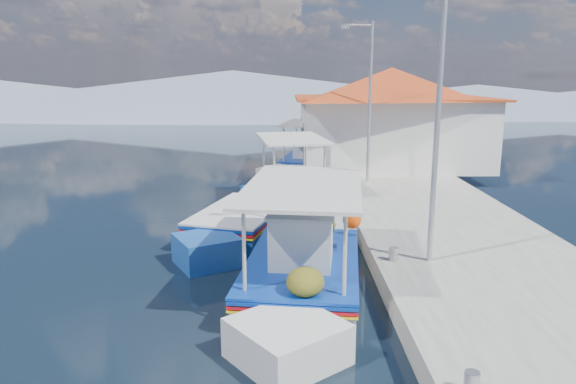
{
  "coord_description": "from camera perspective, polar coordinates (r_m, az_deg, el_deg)",
  "views": [
    {
      "loc": [
        1.39,
        -9.05,
        4.52
      ],
      "look_at": [
        1.47,
        5.46,
        1.3
      ],
      "focal_mm": 32.65,
      "sensor_mm": 36.0,
      "label": 1
    }
  ],
  "objects": [
    {
      "name": "mountain_ridge",
      "position": [
        65.3,
        4.28,
        10.31
      ],
      "size": [
        171.4,
        96.0,
        5.5
      ],
      "color": "gray",
      "rests_on": "ground"
    },
    {
      "name": "quay",
      "position": [
        16.29,
        15.8,
        -3.18
      ],
      "size": [
        5.0,
        44.0,
        0.5
      ],
      "primitive_type": "cube",
      "color": "#ACA9A1",
      "rests_on": "ground"
    },
    {
      "name": "ground",
      "position": [
        10.22,
        -8.34,
        -13.91
      ],
      "size": [
        160.0,
        160.0,
        0.0
      ],
      "primitive_type": "plane",
      "color": "black",
      "rests_on": "ground"
    },
    {
      "name": "caique_far",
      "position": [
        25.32,
        2.17,
        3.35
      ],
      "size": [
        3.1,
        7.42,
        2.64
      ],
      "rotation": [
        0.0,
        0.0,
        0.18
      ],
      "color": "silver",
      "rests_on": "ground"
    },
    {
      "name": "harbor_building",
      "position": [
        24.59,
        11.07,
        8.22
      ],
      "size": [
        10.49,
        10.49,
        4.4
      ],
      "color": "silver",
      "rests_on": "quay"
    },
    {
      "name": "main_caique",
      "position": [
        11.34,
        1.6,
        -8.26
      ],
      "size": [
        2.92,
        7.87,
        2.61
      ],
      "rotation": [
        0.0,
        0.0,
        0.12
      ],
      "color": "silver",
      "rests_on": "ground"
    },
    {
      "name": "bollards",
      "position": [
        15.01,
        8.94,
        -2.59
      ],
      "size": [
        0.2,
        17.2,
        0.3
      ],
      "color": "#A5A8AD",
      "rests_on": "quay"
    },
    {
      "name": "lamp_post_near",
      "position": [
        11.5,
        15.6,
        8.72
      ],
      "size": [
        1.21,
        0.14,
        6.0
      ],
      "color": "#A5A8AD",
      "rests_on": "quay"
    },
    {
      "name": "caique_blue_hull",
      "position": [
        15.2,
        -5.1,
        -3.54
      ],
      "size": [
        3.25,
        6.6,
        1.22
      ],
      "rotation": [
        0.0,
        0.0,
        0.28
      ],
      "color": "#1A4B9D",
      "rests_on": "ground"
    },
    {
      "name": "lamp_post_far",
      "position": [
        20.3,
        8.66,
        10.49
      ],
      "size": [
        1.21,
        0.14,
        6.0
      ],
      "color": "#A5A8AD",
      "rests_on": "quay"
    },
    {
      "name": "caique_green_canopy",
      "position": [
        18.88,
        0.43,
        -0.09
      ],
      "size": [
        2.8,
        7.09,
        2.68
      ],
      "rotation": [
        0.0,
        0.0,
        -0.15
      ],
      "color": "silver",
      "rests_on": "ground"
    }
  ]
}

